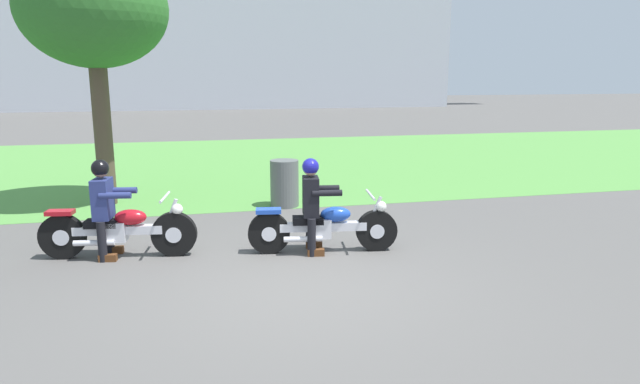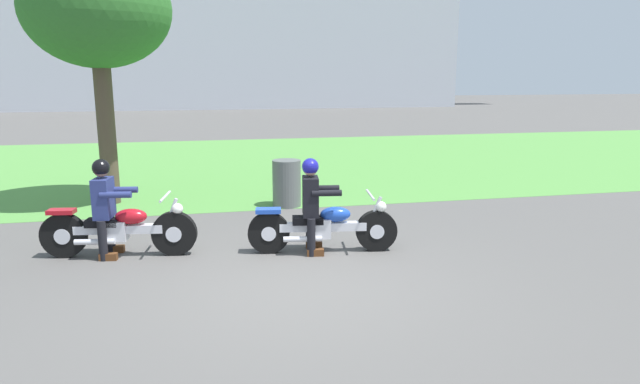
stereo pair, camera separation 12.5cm
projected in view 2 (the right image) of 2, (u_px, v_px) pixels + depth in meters
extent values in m
plane|color=#565451|center=(298.00, 283.00, 6.89)|extent=(120.00, 120.00, 0.00)
cube|color=#549342|center=(239.00, 163.00, 16.34)|extent=(60.00, 12.00, 0.01)
cube|color=#B2B7C1|center=(158.00, 10.00, 42.74)|extent=(46.15, 8.00, 14.91)
cylinder|color=black|center=(376.00, 231.00, 8.12)|extent=(0.61, 0.21, 0.60)
cylinder|color=silver|center=(376.00, 231.00, 8.12)|extent=(0.23, 0.17, 0.21)
cylinder|color=black|center=(269.00, 233.00, 8.01)|extent=(0.61, 0.21, 0.60)
cylinder|color=silver|center=(269.00, 233.00, 8.01)|extent=(0.23, 0.17, 0.21)
cube|color=silver|center=(323.00, 226.00, 8.05)|extent=(1.26, 0.32, 0.12)
cube|color=silver|center=(319.00, 228.00, 8.05)|extent=(0.35, 0.28, 0.28)
ellipsoid|color=#1E47B2|center=(335.00, 214.00, 8.03)|extent=(0.47, 0.30, 0.22)
cube|color=black|center=(308.00, 220.00, 8.02)|extent=(0.47, 0.30, 0.10)
cube|color=#1E47B2|center=(268.00, 211.00, 7.95)|extent=(0.39, 0.25, 0.06)
cylinder|color=silver|center=(373.00, 214.00, 8.07)|extent=(0.26, 0.09, 0.53)
cylinder|color=silver|center=(370.00, 195.00, 8.00)|extent=(0.13, 0.66, 0.04)
sphere|color=white|center=(381.00, 207.00, 8.05)|extent=(0.16, 0.16, 0.16)
cylinder|color=silver|center=(303.00, 239.00, 7.92)|extent=(0.56, 0.16, 0.08)
cylinder|color=black|center=(310.00, 230.00, 8.24)|extent=(0.12, 0.12, 0.55)
cube|color=#593319|center=(314.00, 245.00, 8.29)|extent=(0.25, 0.13, 0.10)
cylinder|color=black|center=(311.00, 237.00, 7.88)|extent=(0.12, 0.12, 0.55)
cube|color=#593319|center=(315.00, 252.00, 7.93)|extent=(0.25, 0.13, 0.10)
cube|color=black|center=(310.00, 196.00, 7.95)|extent=(0.27, 0.41, 0.56)
cylinder|color=black|center=(325.00, 188.00, 8.11)|extent=(0.43, 0.15, 0.09)
cylinder|color=black|center=(327.00, 193.00, 7.78)|extent=(0.43, 0.15, 0.09)
sphere|color=#D8A884|center=(310.00, 169.00, 7.86)|extent=(0.20, 0.20, 0.20)
sphere|color=navy|center=(310.00, 167.00, 7.86)|extent=(0.24, 0.24, 0.24)
cylinder|color=black|center=(174.00, 233.00, 7.92)|extent=(0.65, 0.21, 0.64)
cylinder|color=silver|center=(174.00, 233.00, 7.92)|extent=(0.24, 0.17, 0.22)
cylinder|color=black|center=(64.00, 235.00, 7.82)|extent=(0.65, 0.21, 0.64)
cylinder|color=silver|center=(64.00, 235.00, 7.82)|extent=(0.24, 0.17, 0.22)
cube|color=silver|center=(119.00, 229.00, 7.86)|extent=(1.24, 0.32, 0.12)
cube|color=silver|center=(115.00, 230.00, 7.86)|extent=(0.35, 0.28, 0.28)
ellipsoid|color=#B2141E|center=(131.00, 216.00, 7.83)|extent=(0.47, 0.30, 0.22)
cube|color=black|center=(102.00, 222.00, 7.82)|extent=(0.47, 0.30, 0.10)
cube|color=#B2141E|center=(61.00, 211.00, 7.75)|extent=(0.39, 0.25, 0.06)
cylinder|color=silver|center=(170.00, 216.00, 7.87)|extent=(0.26, 0.09, 0.53)
cylinder|color=silver|center=(165.00, 196.00, 7.81)|extent=(0.13, 0.66, 0.04)
sphere|color=white|center=(177.00, 209.00, 7.85)|extent=(0.16, 0.16, 0.16)
cylinder|color=silver|center=(95.00, 242.00, 7.73)|extent=(0.56, 0.16, 0.08)
cylinder|color=black|center=(110.00, 233.00, 8.04)|extent=(0.12, 0.12, 0.57)
cube|color=#593319|center=(116.00, 249.00, 8.10)|extent=(0.25, 0.13, 0.10)
cylinder|color=black|center=(103.00, 241.00, 7.69)|extent=(0.12, 0.12, 0.57)
cube|color=#593319|center=(108.00, 257.00, 7.74)|extent=(0.25, 0.13, 0.10)
cube|color=navy|center=(103.00, 198.00, 7.75)|extent=(0.27, 0.41, 0.56)
cylinder|color=navy|center=(122.00, 190.00, 7.92)|extent=(0.43, 0.15, 0.09)
cylinder|color=navy|center=(116.00, 195.00, 7.58)|extent=(0.43, 0.15, 0.09)
sphere|color=#996B4C|center=(101.00, 170.00, 7.67)|extent=(0.20, 0.20, 0.20)
sphere|color=black|center=(101.00, 168.00, 7.66)|extent=(0.24, 0.24, 0.24)
cylinder|color=brown|center=(107.00, 134.00, 10.95)|extent=(0.34, 0.34, 2.79)
ellipsoid|color=#2D6B28|center=(97.00, 9.00, 10.46)|extent=(2.75, 2.75, 2.20)
cylinder|color=#595E5B|center=(287.00, 183.00, 10.87)|extent=(0.55, 0.55, 0.91)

